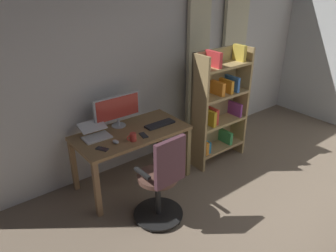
% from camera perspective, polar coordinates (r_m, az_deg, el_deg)
% --- Properties ---
extents(back_room_partition, '(5.87, 0.10, 2.76)m').
position_cam_1_polar(back_room_partition, '(4.67, -0.73, 11.39)').
color(back_room_partition, silver).
rests_on(back_room_partition, ground).
extents(curtain_left_panel, '(0.50, 0.06, 2.35)m').
position_cam_1_polar(curtain_left_panel, '(5.53, 11.22, 11.01)').
color(curtain_left_panel, beige).
rests_on(curtain_left_panel, ground).
extents(curtain_right_panel, '(0.40, 0.06, 2.35)m').
position_cam_1_polar(curtain_right_panel, '(4.98, 5.14, 9.77)').
color(curtain_right_panel, beige).
rests_on(curtain_right_panel, ground).
extents(desk, '(1.40, 0.71, 0.74)m').
position_cam_1_polar(desk, '(4.07, -6.39, -2.16)').
color(desk, olive).
rests_on(desk, ground).
extents(office_chair, '(0.56, 0.56, 1.07)m').
position_cam_1_polar(office_chair, '(3.51, -1.10, -9.90)').
color(office_chair, black).
rests_on(office_chair, ground).
extents(computer_monitor, '(0.64, 0.18, 0.41)m').
position_cam_1_polar(computer_monitor, '(4.10, -8.82, 3.01)').
color(computer_monitor, '#B7BCC1').
rests_on(computer_monitor, desk).
extents(computer_keyboard, '(0.40, 0.13, 0.02)m').
position_cam_1_polar(computer_keyboard, '(4.16, -1.42, 0.32)').
color(computer_keyboard, '#232328').
rests_on(computer_keyboard, desk).
extents(laptop, '(0.32, 0.31, 0.15)m').
position_cam_1_polar(laptop, '(3.95, -12.60, -1.23)').
color(laptop, white).
rests_on(laptop, desk).
extents(computer_mouse, '(0.06, 0.10, 0.04)m').
position_cam_1_polar(computer_mouse, '(3.78, -9.12, -2.72)').
color(computer_mouse, '#B7BCC1').
rests_on(computer_mouse, desk).
extents(cell_phone_face_up, '(0.09, 0.15, 0.01)m').
position_cam_1_polar(cell_phone_face_up, '(3.92, -4.29, -1.60)').
color(cell_phone_face_up, '#232328').
rests_on(cell_phone_face_up, desk).
extents(cell_phone_by_monitor, '(0.13, 0.16, 0.01)m').
position_cam_1_polar(cell_phone_by_monitor, '(3.69, -11.43, -3.94)').
color(cell_phone_by_monitor, '#232328').
rests_on(cell_phone_by_monitor, desk).
extents(mug_tea, '(0.12, 0.08, 0.10)m').
position_cam_1_polar(mug_tea, '(3.79, -6.17, -1.93)').
color(mug_tea, '#CC3D33').
rests_on(mug_tea, desk).
extents(bookshelf, '(0.85, 0.30, 1.63)m').
position_cam_1_polar(bookshelf, '(4.59, 8.68, 3.39)').
color(bookshelf, tan).
rests_on(bookshelf, ground).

